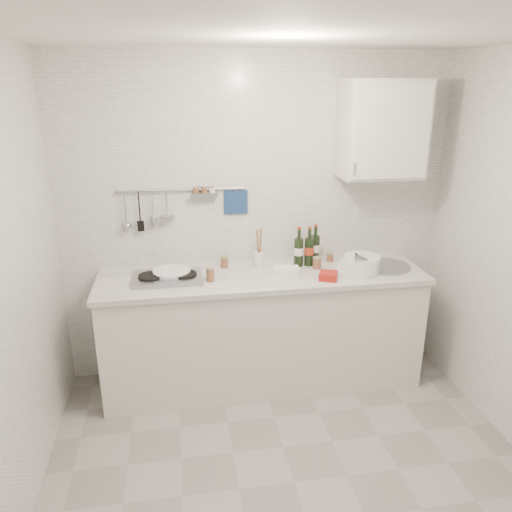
{
  "coord_description": "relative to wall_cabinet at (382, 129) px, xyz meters",
  "views": [
    {
      "loc": [
        -0.61,
        -2.31,
        2.28
      ],
      "look_at": [
        -0.08,
        0.9,
        1.14
      ],
      "focal_mm": 35.0,
      "sensor_mm": 36.0,
      "label": 1
    }
  ],
  "objects": [
    {
      "name": "jar_d",
      "position": [
        -1.3,
        -0.19,
        -0.98
      ],
      "size": [
        0.06,
        0.06,
        0.1
      ],
      "rotation": [
        0.0,
        0.0,
        0.07
      ],
      "color": "brown",
      "rests_on": "counter"
    },
    {
      "name": "counter",
      "position": [
        -0.89,
        -0.12,
        -1.52
      ],
      "size": [
        2.44,
        0.64,
        0.96
      ],
      "color": "silver",
      "rests_on": "floor"
    },
    {
      "name": "wine_bottles",
      "position": [
        -0.52,
        0.03,
        -0.87
      ],
      "size": [
        0.22,
        0.13,
        0.31
      ],
      "rotation": [
        0.0,
        0.0,
        0.35
      ],
      "color": "black",
      "rests_on": "counter"
    },
    {
      "name": "jar_b",
      "position": [
        -0.32,
        0.08,
        -1.0
      ],
      "size": [
        0.06,
        0.06,
        0.07
      ],
      "rotation": [
        0.0,
        0.0,
        -0.01
      ],
      "color": "brown",
      "rests_on": "counter"
    },
    {
      "name": "utensil_crock",
      "position": [
        -0.9,
        0.04,
        -0.96
      ],
      "size": [
        0.08,
        0.08,
        0.31
      ],
      "rotation": [
        0.0,
        0.0,
        -0.0
      ],
      "color": "white",
      "rests_on": "counter"
    },
    {
      "name": "wall_cabinet",
      "position": [
        0.0,
        0.0,
        0.0
      ],
      "size": [
        0.6,
        0.38,
        0.7
      ],
      "color": "silver",
      "rests_on": "back_wall"
    },
    {
      "name": "jar_a",
      "position": [
        -1.17,
        0.07,
        -0.98
      ],
      "size": [
        0.06,
        0.06,
        0.09
      ],
      "rotation": [
        0.0,
        0.0,
        0.34
      ],
      "color": "brown",
      "rests_on": "counter"
    },
    {
      "name": "floor",
      "position": [
        -0.9,
        -1.22,
        -1.95
      ],
      "size": [
        3.0,
        3.0,
        0.0
      ],
      "primitive_type": "plane",
      "color": "gray",
      "rests_on": "ground"
    },
    {
      "name": "butter_dish",
      "position": [
        -0.73,
        -0.15,
        -1.0
      ],
      "size": [
        0.2,
        0.12,
        0.06
      ],
      "primitive_type": "cube",
      "rotation": [
        0.0,
        0.0,
        -0.13
      ],
      "color": "white",
      "rests_on": "counter"
    },
    {
      "name": "ceiling",
      "position": [
        -0.9,
        -1.22,
        0.55
      ],
      "size": [
        3.0,
        3.0,
        0.0
      ],
      "primitive_type": "plane",
      "rotation": [
        3.14,
        0.0,
        0.0
      ],
      "color": "silver",
      "rests_on": "back_wall"
    },
    {
      "name": "plate_stack_sink",
      "position": [
        -0.17,
        -0.18,
        -0.97
      ],
      "size": [
        0.34,
        0.32,
        0.12
      ],
      "rotation": [
        0.0,
        0.0,
        -0.07
      ],
      "color": "white",
      "rests_on": "counter"
    },
    {
      "name": "strawberry_punnet",
      "position": [
        -0.45,
        -0.3,
        -1.0
      ],
      "size": [
        0.17,
        0.17,
        0.05
      ],
      "primitive_type": "cube",
      "rotation": [
        0.0,
        0.0,
        -0.4
      ],
      "color": "red",
      "rests_on": "counter"
    },
    {
      "name": "plate_stack_hob",
      "position": [
        -1.58,
        -0.07,
        -1.0
      ],
      "size": [
        0.3,
        0.29,
        0.05
      ],
      "rotation": [
        0.0,
        0.0,
        -0.06
      ],
      "color": "#4C66AC",
      "rests_on": "counter"
    },
    {
      "name": "wall_rail",
      "position": [
        -1.5,
        0.15,
        -0.52
      ],
      "size": [
        0.98,
        0.09,
        0.34
      ],
      "color": "#93969B",
      "rests_on": "back_wall"
    },
    {
      "name": "back_wall",
      "position": [
        -0.9,
        0.18,
        -0.7
      ],
      "size": [
        3.0,
        0.02,
        2.5
      ],
      "primitive_type": "cube",
      "color": "silver",
      "rests_on": "floor"
    },
    {
      "name": "jar_c",
      "position": [
        -0.47,
        -0.07,
        -0.98
      ],
      "size": [
        0.07,
        0.07,
        0.09
      ],
      "rotation": [
        0.0,
        0.0,
        -0.43
      ],
      "color": "brown",
      "rests_on": "counter"
    }
  ]
}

